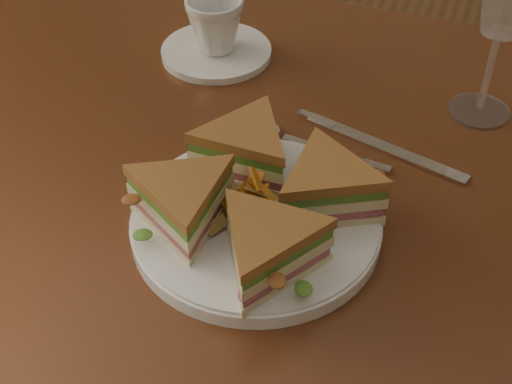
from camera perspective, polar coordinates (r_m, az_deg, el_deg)
table at (r=0.85m, az=2.62°, el=-3.59°), size 1.20×0.80×0.75m
plate at (r=0.71m, az=0.00°, el=-2.49°), size 0.25×0.25×0.02m
sandwich_wedges at (r=0.69m, az=0.00°, el=-0.31°), size 0.29×0.29×0.06m
crisps_mound at (r=0.69m, az=0.00°, el=-0.55°), size 0.09×0.09×0.05m
spoon at (r=0.83m, az=1.79°, el=4.60°), size 0.18×0.04×0.01m
knife at (r=0.83m, az=9.36°, el=3.85°), size 0.21×0.07×0.00m
saucer at (r=0.98m, az=-3.19°, el=11.14°), size 0.15×0.15×0.01m
coffee_cup at (r=0.96m, az=-3.29°, el=13.24°), size 0.08×0.08×0.07m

